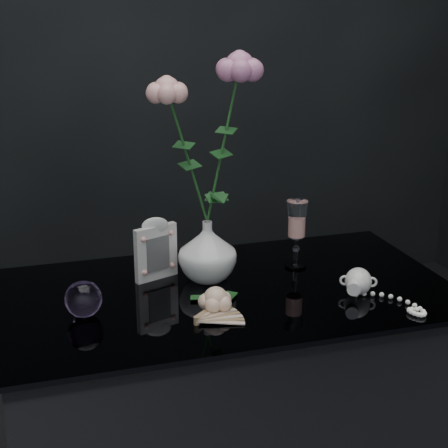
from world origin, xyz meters
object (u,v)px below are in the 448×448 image
object	(u,v)px
vase	(207,251)
loose_rose	(216,299)
wine_glass	(296,234)
pearl_jar	(358,280)
picture_frame	(156,248)
paperweight	(83,299)

from	to	relation	value
vase	loose_rose	bearing A→B (deg)	-100.00
wine_glass	pearl_jar	xyz separation A→B (m)	(0.07, -0.19, -0.05)
picture_frame	loose_rose	size ratio (longest dim) A/B	0.95
pearl_jar	picture_frame	bearing A→B (deg)	178.56
vase	loose_rose	world-z (taller)	vase
vase	picture_frame	bearing A→B (deg)	161.17
vase	picture_frame	size ratio (longest dim) A/B	0.94
picture_frame	loose_rose	distance (m)	0.24
vase	paperweight	size ratio (longest dim) A/B	1.84
paperweight	pearl_jar	distance (m)	0.62
vase	picture_frame	distance (m)	0.12
vase	picture_frame	xyz separation A→B (m)	(-0.12, 0.04, 0.00)
paperweight	loose_rose	size ratio (longest dim) A/B	0.48
pearl_jar	loose_rose	bearing A→B (deg)	-154.38
wine_glass	picture_frame	distance (m)	0.35
loose_rose	pearl_jar	world-z (taller)	pearl_jar
picture_frame	vase	bearing A→B (deg)	-39.57
paperweight	wine_glass	bearing A→B (deg)	13.99
loose_rose	wine_glass	bearing A→B (deg)	15.11
wine_glass	picture_frame	bearing A→B (deg)	175.83
wine_glass	loose_rose	xyz separation A→B (m)	(-0.27, -0.19, -0.06)
loose_rose	pearl_jar	distance (m)	0.34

